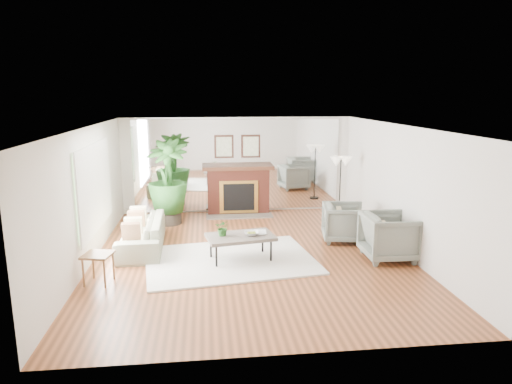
{
  "coord_description": "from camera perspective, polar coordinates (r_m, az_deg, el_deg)",
  "views": [
    {
      "loc": [
        -0.86,
        -8.4,
        3.09
      ],
      "look_at": [
        0.17,
        0.6,
        1.14
      ],
      "focal_mm": 32.0,
      "sensor_mm": 36.0,
      "label": 1
    }
  ],
  "objects": [
    {
      "name": "fruit_bowl",
      "position": [
        8.57,
        -0.57,
        -5.2
      ],
      "size": [
        0.29,
        0.29,
        0.07
      ],
      "primitive_type": "imported",
      "rotation": [
        0.0,
        0.0,
        -0.03
      ],
      "color": "brown",
      "rests_on": "coffee_table"
    },
    {
      "name": "wall_left",
      "position": [
        8.86,
        -20.25,
        -0.58
      ],
      "size": [
        0.02,
        7.0,
        2.5
      ],
      "primitive_type": "cube",
      "color": "silver",
      "rests_on": "ground"
    },
    {
      "name": "mirror_panel",
      "position": [
        12.05,
        -2.33,
        3.37
      ],
      "size": [
        5.4,
        0.04,
        2.4
      ],
      "primitive_type": "cube",
      "color": "silver",
      "rests_on": "wall_back"
    },
    {
      "name": "book",
      "position": [
        8.71,
        -0.21,
        -5.06
      ],
      "size": [
        0.25,
        0.32,
        0.02
      ],
      "primitive_type": "imported",
      "rotation": [
        0.0,
        0.0,
        -0.08
      ],
      "color": "brown",
      "rests_on": "coffee_table"
    },
    {
      "name": "armchair_front",
      "position": [
        9.05,
        16.37,
        -5.35
      ],
      "size": [
        0.99,
        0.97,
        0.89
      ],
      "primitive_type": "imported",
      "rotation": [
        0.0,
        0.0,
        1.55
      ],
      "color": "gray",
      "rests_on": "ground"
    },
    {
      "name": "area_rug",
      "position": [
        8.73,
        -3.25,
        -8.47
      ],
      "size": [
        3.38,
        2.62,
        0.03
      ],
      "primitive_type": "cube",
      "rotation": [
        0.0,
        0.0,
        0.14
      ],
      "color": "white",
      "rests_on": "ground"
    },
    {
      "name": "armchair_back",
      "position": [
        9.93,
        10.97,
        -3.77
      ],
      "size": [
        1.02,
        1.0,
        0.81
      ],
      "primitive_type": "imported",
      "rotation": [
        0.0,
        0.0,
        1.4
      ],
      "color": "gray",
      "rests_on": "ground"
    },
    {
      "name": "tabletop_plant",
      "position": [
        8.53,
        -4.14,
        -4.48
      ],
      "size": [
        0.33,
        0.31,
        0.31
      ],
      "primitive_type": "imported",
      "rotation": [
        0.0,
        0.0,
        -0.26
      ],
      "color": "#276023",
      "rests_on": "coffee_table"
    },
    {
      "name": "sofa",
      "position": [
        9.6,
        -14.09,
        -5.06
      ],
      "size": [
        0.89,
        2.14,
        0.62
      ],
      "primitive_type": "imported",
      "rotation": [
        0.0,
        0.0,
        -1.54
      ],
      "color": "gray",
      "rests_on": "ground"
    },
    {
      "name": "ground",
      "position": [
        9.0,
        -0.63,
        -7.93
      ],
      "size": [
        7.0,
        7.0,
        0.0
      ],
      "primitive_type": "plane",
      "color": "#5E3118",
      "rests_on": "ground"
    },
    {
      "name": "side_table",
      "position": [
        8.04,
        -19.16,
        -7.87
      ],
      "size": [
        0.53,
        0.53,
        0.51
      ],
      "rotation": [
        0.0,
        0.0,
        -0.21
      ],
      "color": "brown",
      "rests_on": "ground"
    },
    {
      "name": "potted_ficus",
      "position": [
        11.08,
        -10.98,
        1.55
      ],
      "size": [
        1.16,
        1.16,
        2.04
      ],
      "color": "#29251E",
      "rests_on": "ground"
    },
    {
      "name": "wall_back",
      "position": [
        12.07,
        -2.34,
        3.38
      ],
      "size": [
        6.0,
        0.02,
        2.5
      ],
      "primitive_type": "cube",
      "color": "silver",
      "rests_on": "ground"
    },
    {
      "name": "window_panel",
      "position": [
        9.22,
        -19.55,
        0.57
      ],
      "size": [
        0.04,
        2.4,
        1.5
      ],
      "primitive_type": "cube",
      "color": "#B2E09E",
      "rests_on": "wall_left"
    },
    {
      "name": "fireplace",
      "position": [
        11.94,
        -2.23,
        0.42
      ],
      "size": [
        1.85,
        0.83,
        2.05
      ],
      "color": "maroon",
      "rests_on": "ground"
    },
    {
      "name": "wall_right",
      "position": [
        9.42,
        17.75,
        0.32
      ],
      "size": [
        0.02,
        7.0,
        2.5
      ],
      "primitive_type": "cube",
      "color": "silver",
      "rests_on": "ground"
    },
    {
      "name": "floor_lamp",
      "position": [
        11.2,
        10.55,
        3.16
      ],
      "size": [
        0.52,
        0.29,
        1.61
      ],
      "color": "black",
      "rests_on": "ground"
    },
    {
      "name": "coffee_table",
      "position": [
        8.59,
        -1.95,
        -5.7
      ],
      "size": [
        1.35,
        0.93,
        0.5
      ],
      "rotation": [
        0.0,
        0.0,
        0.18
      ],
      "color": "#62594D",
      "rests_on": "ground"
    }
  ]
}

